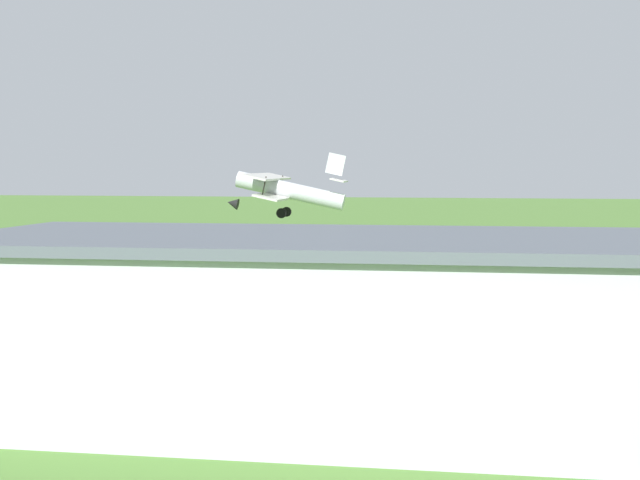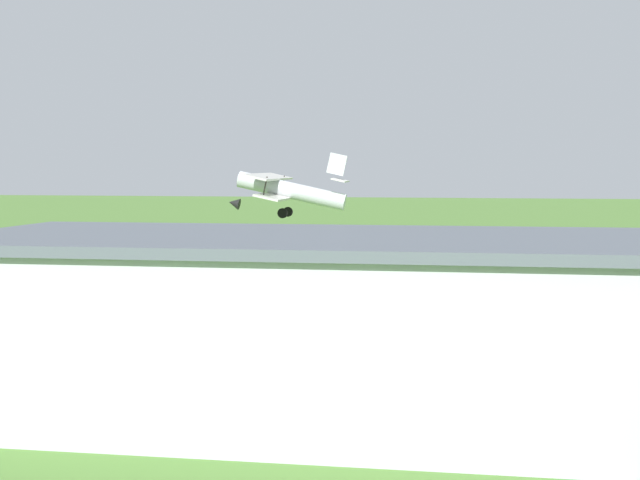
% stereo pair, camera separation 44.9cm
% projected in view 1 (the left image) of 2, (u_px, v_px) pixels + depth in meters
% --- Properties ---
extents(ground_plane, '(400.00, 400.00, 0.00)m').
position_uv_depth(ground_plane, '(354.00, 293.00, 66.50)').
color(ground_plane, '#568438').
extents(hangar, '(28.34, 12.75, 6.12)m').
position_uv_depth(hangar, '(370.00, 326.00, 33.55)').
color(hangar, silver).
rests_on(hangar, ground_plane).
extents(biplane, '(7.86, 9.25, 4.16)m').
position_uv_depth(biplane, '(285.00, 190.00, 63.92)').
color(biplane, silver).
extents(car_silver, '(2.05, 4.43, 1.62)m').
position_uv_depth(car_silver, '(136.00, 326.00, 47.66)').
color(car_silver, '#B7B7BC').
rests_on(car_silver, ground_plane).
extents(car_blue, '(2.06, 4.15, 1.56)m').
position_uv_depth(car_blue, '(0.00, 323.00, 48.66)').
color(car_blue, '#23389E').
rests_on(car_blue, ground_plane).
extents(person_walking_on_apron, '(0.40, 0.40, 1.59)m').
position_uv_depth(person_walking_on_apron, '(637.00, 337.00, 44.79)').
color(person_walking_on_apron, '#72338C').
rests_on(person_walking_on_apron, ground_plane).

